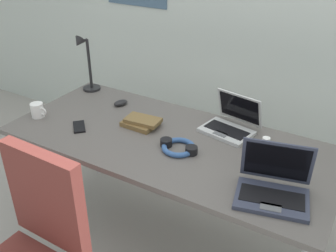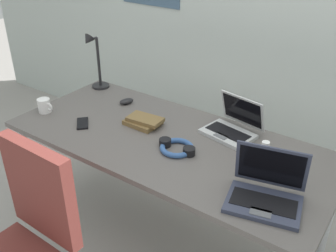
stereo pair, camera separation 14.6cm
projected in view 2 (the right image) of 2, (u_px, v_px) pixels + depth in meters
name	position (u px, v px, depth m)	size (l,w,h in m)	color
ground_plane	(168.00, 238.00, 2.47)	(12.00, 12.00, 0.00)	gray
wall_back	(261.00, 0.00, 2.62)	(6.00, 0.13, 2.60)	#B2BCB7
desk	(168.00, 148.00, 2.13)	(1.80, 0.80, 0.74)	#595451
desk_lamp	(95.00, 62.00, 2.61)	(0.12, 0.18, 0.40)	black
laptop_front_left	(232.00, 126.00, 2.14)	(0.32, 0.29, 0.20)	#B7BABC
laptop_far_corner	(266.00, 192.00, 1.63)	(0.36, 0.31, 0.23)	#33384C
computer_mouse	(126.00, 101.00, 2.48)	(0.06, 0.10, 0.03)	black
cell_phone	(83.00, 123.00, 2.25)	(0.06, 0.14, 0.01)	black
headphones	(177.00, 148.00, 2.00)	(0.21, 0.18, 0.04)	#335999
pill_bottle	(265.00, 148.00, 1.94)	(0.04, 0.04, 0.08)	gold
book_stack	(144.00, 121.00, 2.24)	(0.22, 0.16, 0.05)	brown
coffee_mug	(44.00, 106.00, 2.37)	(0.11, 0.08, 0.09)	white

